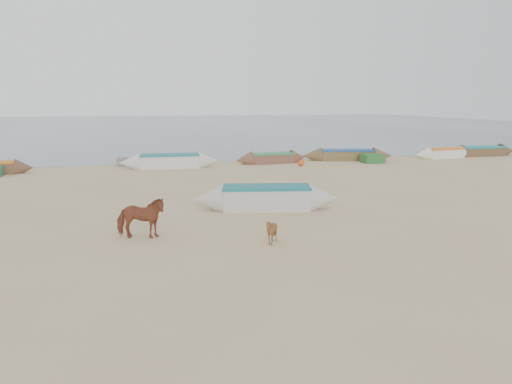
# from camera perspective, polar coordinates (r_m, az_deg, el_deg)

# --- Properties ---
(ground) EXTENTS (140.00, 140.00, 0.00)m
(ground) POSITION_cam_1_polar(r_m,az_deg,el_deg) (15.92, 3.57, -6.07)
(ground) COLOR tan
(ground) RESTS_ON ground
(sea) EXTENTS (160.00, 160.00, 0.00)m
(sea) POSITION_cam_1_polar(r_m,az_deg,el_deg) (96.74, -11.56, 7.51)
(sea) COLOR slate
(sea) RESTS_ON ground
(cow_adult) EXTENTS (1.78, 1.11, 1.40)m
(cow_adult) POSITION_cam_1_polar(r_m,az_deg,el_deg) (16.89, -13.07, -2.90)
(cow_adult) COLOR brown
(cow_adult) RESTS_ON ground
(calf_front) EXTENTS (0.92, 0.87, 0.84)m
(calf_front) POSITION_cam_1_polar(r_m,az_deg,el_deg) (15.89, 1.77, -4.51)
(calf_front) COLOR brown
(calf_front) RESTS_ON ground
(near_canoe) EXTENTS (6.29, 2.49, 1.01)m
(near_canoe) POSITION_cam_1_polar(r_m,az_deg,el_deg) (20.88, 1.15, -0.65)
(near_canoe) COLOR beige
(near_canoe) RESTS_ON ground
(waterline_canoes) EXTENTS (53.56, 3.40, 0.96)m
(waterline_canoes) POSITION_cam_1_polar(r_m,az_deg,el_deg) (35.44, -5.67, 3.71)
(waterline_canoes) COLOR brown
(waterline_canoes) RESTS_ON ground
(beach_clutter) EXTENTS (43.28, 4.34, 0.64)m
(beach_clutter) POSITION_cam_1_polar(r_m,az_deg,el_deg) (35.67, 0.28, 3.62)
(beach_clutter) COLOR #306B47
(beach_clutter) RESTS_ON ground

